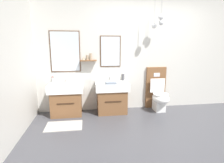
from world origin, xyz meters
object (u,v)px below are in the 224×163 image
at_px(soap_dispenser, 123,77).
at_px(toothbrush_cup, 53,80).
at_px(vanity_sink_right, 112,96).
at_px(folded_hand_towel, 111,83).
at_px(vanity_sink_left, 67,98).
at_px(toilet, 158,94).

bearing_deg(soap_dispenser, toothbrush_cup, -179.64).
height_order(vanity_sink_right, soap_dispenser, soap_dispenser).
bearing_deg(toothbrush_cup, folded_hand_towel, -14.96).
bearing_deg(vanity_sink_right, folded_hand_towel, -104.38).
bearing_deg(folded_hand_towel, vanity_sink_right, 75.62).
bearing_deg(vanity_sink_left, toothbrush_cup, 148.29).
height_order(vanity_sink_left, toilet, toilet).
bearing_deg(vanity_sink_right, toilet, 0.84).
bearing_deg(folded_hand_towel, toothbrush_cup, 165.04).
xyz_separation_m(toothbrush_cup, folded_hand_towel, (1.25, -0.33, -0.03)).
distance_m(toothbrush_cup, folded_hand_towel, 1.29).
height_order(vanity_sink_left, soap_dispenser, soap_dispenser).
height_order(toothbrush_cup, folded_hand_towel, toothbrush_cup).
xyz_separation_m(vanity_sink_right, toothbrush_cup, (-1.29, 0.18, 0.38)).
xyz_separation_m(vanity_sink_left, toothbrush_cup, (-0.29, 0.18, 0.38)).
distance_m(toothbrush_cup, soap_dispenser, 1.58).
distance_m(vanity_sink_right, toilet, 1.11).
xyz_separation_m(soap_dispenser, folded_hand_towel, (-0.34, -0.34, -0.06)).
xyz_separation_m(vanity_sink_left, vanity_sink_right, (1.00, 0.00, 0.00)).
bearing_deg(toilet, folded_hand_towel, -171.48).
relative_size(toothbrush_cup, folded_hand_towel, 0.87).
bearing_deg(toothbrush_cup, toilet, -3.84).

